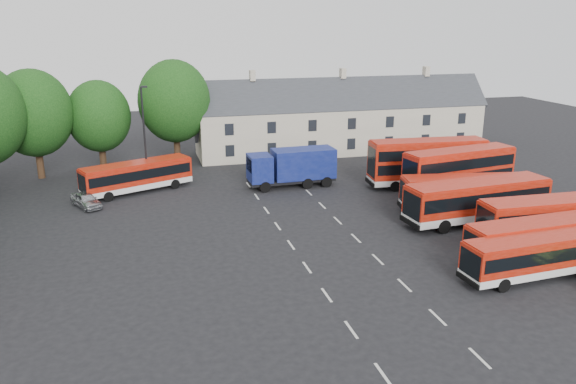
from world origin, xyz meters
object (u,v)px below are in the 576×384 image
object	(u,v)px
bus_dd_south	(459,170)
box_truck	(293,166)
silver_car	(86,200)
lamppost	(145,135)
bus_row_a	(536,253)

from	to	relation	value
bus_dd_south	box_truck	size ratio (longest dim) A/B	1.31
silver_car	lamppost	xyz separation A→B (m)	(5.34, 4.60, 4.56)
box_truck	lamppost	xyz separation A→B (m)	(-13.60, 3.00, 3.15)
box_truck	lamppost	distance (m)	14.27
bus_dd_south	silver_car	size ratio (longest dim) A/B	2.90
bus_row_a	bus_dd_south	size ratio (longest dim) A/B	0.89
bus_row_a	silver_car	bearing A→B (deg)	138.37
bus_row_a	bus_dd_south	distance (m)	17.09
bus_row_a	lamppost	xyz separation A→B (m)	(-22.79, 26.51, 3.56)
bus_row_a	box_truck	size ratio (longest dim) A/B	1.16
box_truck	bus_row_a	bearing A→B (deg)	-70.35
bus_dd_south	lamppost	distance (m)	29.18
bus_row_a	lamppost	world-z (taller)	lamppost
bus_row_a	silver_car	world-z (taller)	bus_row_a
lamppost	bus_dd_south	bearing A→B (deg)	-20.21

